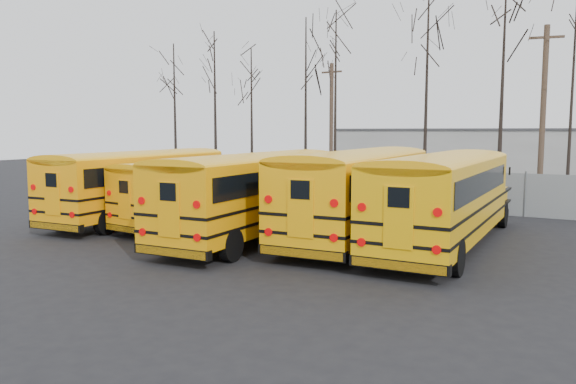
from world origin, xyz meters
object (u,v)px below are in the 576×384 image
Objects in this scene: bus_e at (445,192)px; utility_pole_right at (543,115)px; bus_a at (143,179)px; bus_b at (210,186)px; utility_pole_left at (331,126)px; bus_c at (257,188)px; bus_d at (360,186)px.

utility_pole_right reaches higher than bus_e.
bus_a is 3.34m from bus_b.
utility_pole_left is 0.90× the size of utility_pole_right.
bus_c is at bearing -20.42° from bus_b.
utility_pole_right is at bearing 57.00° from bus_c.
bus_a is 10.04m from bus_d.
bus_d reaches higher than bus_c.
bus_d is 13.54m from utility_pole_right.
bus_a is 1.23× the size of utility_pole_right.
bus_d is (3.30, 1.87, 0.07)m from bus_c.
bus_a is 19.98m from utility_pole_right.
bus_c reaches higher than bus_a.
bus_c is at bearing -67.93° from utility_pole_left.
utility_pole_right reaches higher than bus_d.
bus_e reaches higher than bus_b.
bus_e is 1.27× the size of utility_pole_right.
utility_pole_left is at bearing 115.25° from bus_d.
bus_c reaches higher than bus_b.
bus_c is at bearing -130.12° from utility_pole_right.
bus_d is 3.12m from bus_e.
bus_e is at bearing -46.50° from utility_pole_left.
utility_pole_right reaches higher than bus_b.
utility_pole_right is (8.10, 14.22, 2.86)m from bus_c.
bus_c is 3.79m from bus_d.
bus_d is 16.56m from utility_pole_left.
utility_pole_right is at bearing 64.81° from bus_d.
bus_e is at bearing -108.14° from utility_pole_right.
bus_d is 1.45× the size of utility_pole_left.
utility_pole_left is (-1.27, 14.50, 2.61)m from bus_b.
bus_a is 13.15m from bus_e.
bus_d reaches higher than bus_b.
bus_a is at bearing -91.72° from utility_pole_left.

